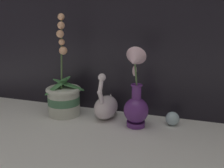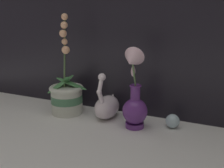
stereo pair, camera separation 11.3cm
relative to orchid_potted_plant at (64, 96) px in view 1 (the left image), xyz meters
name	(u,v)px [view 1 (the left image)]	position (x,y,z in m)	size (l,w,h in m)	color
ground_plane	(103,134)	(0.25, -0.14, -0.09)	(2.80, 2.80, 0.00)	silver
orchid_potted_plant	(64,96)	(0.00, 0.00, 0.00)	(0.19, 0.17, 0.47)	beige
swan_figurine	(106,106)	(0.20, 0.02, -0.03)	(0.10, 0.18, 0.22)	white
blue_vase	(136,100)	(0.35, -0.03, 0.03)	(0.11, 0.14, 0.34)	#602D7F
glass_sphere	(172,119)	(0.50, 0.04, -0.06)	(0.06, 0.06, 0.06)	silver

